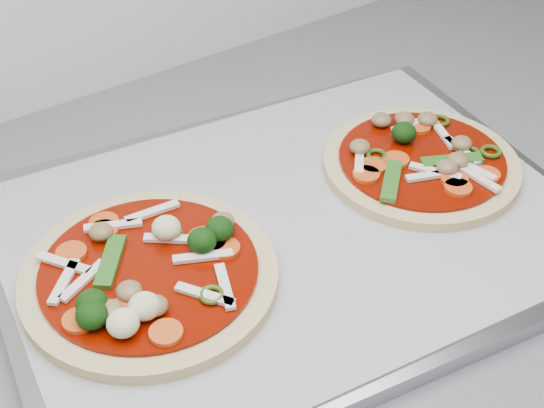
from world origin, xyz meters
TOP-DOWN VIEW (x-y plane):
  - base_cabinet at (0.00, 1.30)m, footprint 3.60×0.60m
  - baking_tray at (-0.49, 1.27)m, footprint 0.55×0.44m
  - parchment at (-0.49, 1.27)m, footprint 0.52×0.41m
  - pizza_left at (-0.62, 1.28)m, footprint 0.24×0.24m
  - pizza_right at (-0.34, 1.26)m, footprint 0.23×0.23m

SIDE VIEW (x-z plane):
  - base_cabinet at x=0.00m, z-range 0.00..0.86m
  - baking_tray at x=-0.49m, z-range 0.90..0.92m
  - parchment at x=-0.49m, z-range 0.92..0.92m
  - pizza_right at x=-0.34m, z-range 0.91..0.94m
  - pizza_left at x=-0.62m, z-range 0.91..0.95m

